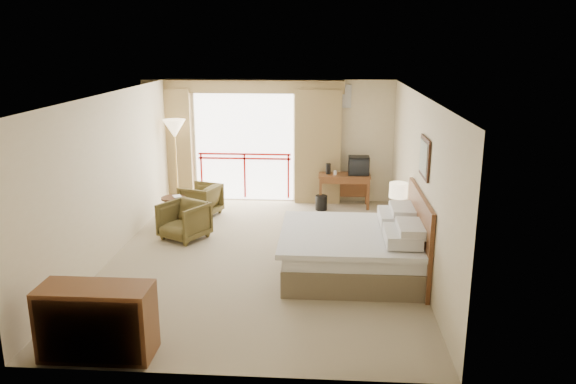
# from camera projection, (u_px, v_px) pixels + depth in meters

# --- Properties ---
(floor) EXTENTS (7.00, 7.00, 0.00)m
(floor) POSITION_uv_depth(u_px,v_px,m) (263.00, 256.00, 9.45)
(floor) COLOR gray
(floor) RESTS_ON ground
(ceiling) EXTENTS (7.00, 7.00, 0.00)m
(ceiling) POSITION_uv_depth(u_px,v_px,m) (261.00, 94.00, 8.74)
(ceiling) COLOR white
(ceiling) RESTS_ON wall_back
(wall_back) EXTENTS (5.00, 0.00, 5.00)m
(wall_back) POSITION_uv_depth(u_px,v_px,m) (280.00, 141.00, 12.47)
(wall_back) COLOR beige
(wall_back) RESTS_ON ground
(wall_front) EXTENTS (5.00, 0.00, 5.00)m
(wall_front) POSITION_uv_depth(u_px,v_px,m) (223.00, 259.00, 5.73)
(wall_front) COLOR beige
(wall_front) RESTS_ON ground
(wall_left) EXTENTS (0.00, 7.00, 7.00)m
(wall_left) POSITION_uv_depth(u_px,v_px,m) (112.00, 176.00, 9.26)
(wall_left) COLOR beige
(wall_left) RESTS_ON ground
(wall_right) EXTENTS (0.00, 7.00, 7.00)m
(wall_right) POSITION_uv_depth(u_px,v_px,m) (418.00, 181.00, 8.93)
(wall_right) COLOR beige
(wall_right) RESTS_ON ground
(balcony_door) EXTENTS (2.40, 0.00, 2.40)m
(balcony_door) POSITION_uv_depth(u_px,v_px,m) (244.00, 147.00, 12.54)
(balcony_door) COLOR white
(balcony_door) RESTS_ON wall_back
(balcony_railing) EXTENTS (2.09, 0.03, 1.02)m
(balcony_railing) POSITION_uv_depth(u_px,v_px,m) (245.00, 164.00, 12.62)
(balcony_railing) COLOR #AF130F
(balcony_railing) RESTS_ON wall_back
(curtain_left) EXTENTS (1.00, 0.26, 2.50)m
(curtain_left) POSITION_uv_depth(u_px,v_px,m) (170.00, 145.00, 12.51)
(curtain_left) COLOR olive
(curtain_left) RESTS_ON wall_back
(curtain_right) EXTENTS (1.00, 0.26, 2.50)m
(curtain_right) POSITION_uv_depth(u_px,v_px,m) (318.00, 147.00, 12.29)
(curtain_right) COLOR olive
(curtain_right) RESTS_ON wall_back
(valance) EXTENTS (4.40, 0.22, 0.28)m
(valance) POSITION_uv_depth(u_px,v_px,m) (242.00, 87.00, 12.09)
(valance) COLOR olive
(valance) RESTS_ON wall_back
(hvac_vent) EXTENTS (0.50, 0.04, 0.50)m
(hvac_vent) POSITION_uv_depth(u_px,v_px,m) (340.00, 96.00, 12.09)
(hvac_vent) COLOR silver
(hvac_vent) RESTS_ON wall_back
(bed) EXTENTS (2.13, 2.06, 0.97)m
(bed) POSITION_uv_depth(u_px,v_px,m) (355.00, 250.00, 8.67)
(bed) COLOR brown
(bed) RESTS_ON floor
(headboard) EXTENTS (0.06, 2.10, 1.30)m
(headboard) POSITION_uv_depth(u_px,v_px,m) (419.00, 235.00, 8.54)
(headboard) COLOR #572C14
(headboard) RESTS_ON wall_right
(framed_art) EXTENTS (0.04, 0.72, 0.60)m
(framed_art) POSITION_uv_depth(u_px,v_px,m) (424.00, 158.00, 8.22)
(framed_art) COLOR black
(framed_art) RESTS_ON wall_right
(nightstand) EXTENTS (0.43, 0.51, 0.57)m
(nightstand) POSITION_uv_depth(u_px,v_px,m) (397.00, 231.00, 9.80)
(nightstand) COLOR #572C14
(nightstand) RESTS_ON floor
(table_lamp) EXTENTS (0.31, 0.31, 0.55)m
(table_lamp) POSITION_uv_depth(u_px,v_px,m) (398.00, 191.00, 9.66)
(table_lamp) COLOR tan
(table_lamp) RESTS_ON nightstand
(phone) EXTENTS (0.16, 0.13, 0.07)m
(phone) POSITION_uv_depth(u_px,v_px,m) (396.00, 216.00, 9.57)
(phone) COLOR black
(phone) RESTS_ON nightstand
(desk) EXTENTS (1.11, 0.54, 0.72)m
(desk) POSITION_uv_depth(u_px,v_px,m) (344.00, 181.00, 12.17)
(desk) COLOR #572C14
(desk) RESTS_ON floor
(tv) EXTENTS (0.44, 0.35, 0.40)m
(tv) POSITION_uv_depth(u_px,v_px,m) (359.00, 166.00, 12.00)
(tv) COLOR black
(tv) RESTS_ON desk
(coffee_maker) EXTENTS (0.13, 0.13, 0.23)m
(coffee_maker) POSITION_uv_depth(u_px,v_px,m) (328.00, 169.00, 12.08)
(coffee_maker) COLOR black
(coffee_maker) RESTS_ON desk
(cup) EXTENTS (0.07, 0.07, 0.09)m
(cup) POSITION_uv_depth(u_px,v_px,m) (335.00, 173.00, 12.04)
(cup) COLOR white
(cup) RESTS_ON desk
(wastebasket) EXTENTS (0.27, 0.27, 0.32)m
(wastebasket) POSITION_uv_depth(u_px,v_px,m) (321.00, 203.00, 11.99)
(wastebasket) COLOR black
(wastebasket) RESTS_ON floor
(armchair_far) EXTENTS (0.91, 0.90, 0.65)m
(armchair_far) POSITION_uv_depth(u_px,v_px,m) (201.00, 215.00, 11.67)
(armchair_far) COLOR #413718
(armchair_far) RESTS_ON floor
(armchair_near) EXTENTS (1.01, 1.02, 0.69)m
(armchair_near) POSITION_uv_depth(u_px,v_px,m) (185.00, 238.00, 10.29)
(armchair_near) COLOR #413718
(armchair_near) RESTS_ON floor
(side_table) EXTENTS (0.48, 0.48, 0.52)m
(side_table) POSITION_uv_depth(u_px,v_px,m) (174.00, 205.00, 11.10)
(side_table) COLOR black
(side_table) RESTS_ON floor
(book) EXTENTS (0.23, 0.25, 0.02)m
(book) POSITION_uv_depth(u_px,v_px,m) (173.00, 197.00, 11.05)
(book) COLOR white
(book) RESTS_ON side_table
(floor_lamp) EXTENTS (0.48, 0.48, 1.89)m
(floor_lamp) POSITION_uv_depth(u_px,v_px,m) (175.00, 132.00, 11.92)
(floor_lamp) COLOR tan
(floor_lamp) RESTS_ON floor
(dresser) EXTENTS (1.28, 0.54, 0.85)m
(dresser) POSITION_uv_depth(u_px,v_px,m) (97.00, 321.00, 6.37)
(dresser) COLOR #572C14
(dresser) RESTS_ON floor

